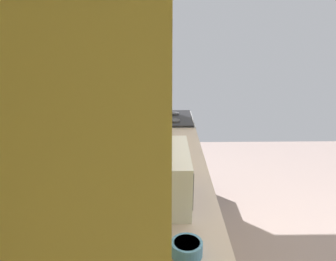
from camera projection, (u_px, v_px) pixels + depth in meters
name	position (u px, v px, depth m)	size (l,w,h in m)	color
wall_back	(101.00, 136.00, 1.93)	(4.27, 0.12, 2.60)	#E9DC81
upper_cabinets	(126.00, 17.00, 1.34)	(2.11, 0.31, 0.72)	tan
oven_range	(164.00, 158.00, 3.68)	(0.62, 0.64, 1.11)	#B7BABF
microwave	(161.00, 175.00, 1.93)	(0.52, 0.34, 0.31)	white
bowl	(187.00, 248.00, 1.50)	(0.14, 0.14, 0.07)	#4C8CBF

